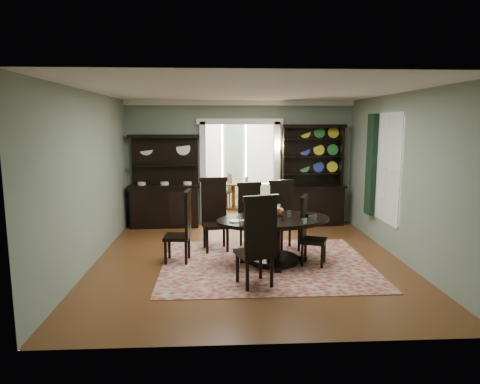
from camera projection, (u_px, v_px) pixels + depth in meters
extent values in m
cube|color=#563116|center=(249.00, 260.00, 7.76)|extent=(5.50, 6.00, 0.01)
cube|color=silver|center=(249.00, 91.00, 7.28)|extent=(5.50, 6.00, 0.01)
cube|color=gray|center=(90.00, 179.00, 7.37)|extent=(0.01, 6.00, 3.00)
cube|color=gray|center=(402.00, 177.00, 7.67)|extent=(0.01, 6.00, 3.00)
cube|color=gray|center=(270.00, 213.00, 4.56)|extent=(5.50, 0.01, 3.00)
cube|color=gray|center=(165.00, 163.00, 10.38)|extent=(1.85, 0.01, 3.00)
cube|color=gray|center=(313.00, 162.00, 10.58)|extent=(1.85, 0.01, 3.00)
cube|color=gray|center=(240.00, 111.00, 10.28)|extent=(1.80, 0.01, 0.50)
cube|color=white|center=(240.00, 103.00, 10.20)|extent=(5.50, 0.10, 0.12)
cube|color=#563116|center=(237.00, 209.00, 12.44)|extent=(3.50, 3.50, 0.01)
cube|color=silver|center=(236.00, 104.00, 11.97)|extent=(3.50, 3.50, 0.01)
cube|color=gray|center=(175.00, 158.00, 12.11)|extent=(0.01, 3.50, 3.00)
cube|color=gray|center=(297.00, 157.00, 12.30)|extent=(0.01, 3.50, 3.00)
cube|color=gray|center=(234.00, 153.00, 13.93)|extent=(3.50, 0.01, 3.00)
cube|color=white|center=(208.00, 152.00, 13.83)|extent=(1.05, 0.06, 2.20)
cube|color=white|center=(260.00, 152.00, 13.92)|extent=(1.05, 0.06, 2.20)
cube|color=white|center=(203.00, 173.00, 10.47)|extent=(0.14, 0.25, 2.50)
cube|color=white|center=(276.00, 173.00, 10.57)|extent=(0.14, 0.25, 2.50)
cube|color=white|center=(240.00, 122.00, 10.32)|extent=(2.08, 0.25, 0.14)
cube|color=white|center=(388.00, 168.00, 8.24)|extent=(0.02, 1.10, 2.00)
cube|color=white|center=(387.00, 168.00, 8.24)|extent=(0.01, 1.22, 2.12)
cube|color=black|center=(371.00, 165.00, 8.91)|extent=(0.10, 0.35, 2.10)
cube|color=#BD8232|center=(279.00, 149.00, 10.40)|extent=(0.08, 0.05, 0.18)
sphere|color=#FFD88C|center=(276.00, 146.00, 10.23)|extent=(0.07, 0.07, 0.07)
sphere|color=#FFD88C|center=(284.00, 146.00, 10.24)|extent=(0.07, 0.07, 0.07)
cube|color=maroon|center=(266.00, 264.00, 7.54)|extent=(3.64, 3.00, 0.01)
ellipsoid|color=black|center=(274.00, 220.00, 7.51)|extent=(2.25, 1.66, 0.05)
cylinder|color=black|center=(274.00, 222.00, 7.51)|extent=(2.22, 2.22, 0.03)
cylinder|color=black|center=(274.00, 240.00, 7.57)|extent=(0.26, 0.26, 0.71)
cylinder|color=black|center=(273.00, 259.00, 7.62)|extent=(0.90, 0.90, 0.11)
cylinder|color=silver|center=(275.00, 218.00, 7.43)|extent=(0.30, 0.30, 0.05)
cube|color=black|center=(216.00, 225.00, 8.28)|extent=(0.57, 0.55, 0.07)
cube|color=black|center=(214.00, 201.00, 8.42)|extent=(0.50, 0.13, 0.85)
cube|color=black|center=(214.00, 179.00, 8.35)|extent=(0.55, 0.16, 0.09)
cylinder|color=black|center=(207.00, 241.00, 8.09)|extent=(0.05, 0.05, 0.50)
cylinder|color=black|center=(227.00, 240.00, 8.17)|extent=(0.05, 0.05, 0.50)
cylinder|color=black|center=(205.00, 236.00, 8.47)|extent=(0.05, 0.05, 0.50)
cylinder|color=black|center=(224.00, 235.00, 8.55)|extent=(0.05, 0.05, 0.50)
cube|color=black|center=(252.00, 225.00, 8.45)|extent=(0.54, 0.53, 0.06)
cube|color=black|center=(249.00, 204.00, 8.58)|extent=(0.46, 0.15, 0.78)
cube|color=black|center=(249.00, 184.00, 8.52)|extent=(0.50, 0.18, 0.08)
cylinder|color=black|center=(246.00, 240.00, 8.27)|extent=(0.05, 0.05, 0.46)
cylinder|color=black|center=(264.00, 238.00, 8.37)|extent=(0.05, 0.05, 0.46)
cylinder|color=black|center=(241.00, 235.00, 8.61)|extent=(0.05, 0.05, 0.46)
cylinder|color=black|center=(258.00, 234.00, 8.71)|extent=(0.05, 0.05, 0.46)
cube|color=black|center=(286.00, 226.00, 8.30)|extent=(0.60, 0.59, 0.06)
cube|color=black|center=(281.00, 203.00, 8.43)|extent=(0.47, 0.20, 0.82)
cube|color=black|center=(282.00, 182.00, 8.36)|extent=(0.52, 0.24, 0.08)
cylinder|color=black|center=(282.00, 241.00, 8.10)|extent=(0.05, 0.05, 0.48)
cylinder|color=black|center=(299.00, 239.00, 8.24)|extent=(0.05, 0.05, 0.48)
cylinder|color=black|center=(273.00, 237.00, 8.44)|extent=(0.05, 0.05, 0.48)
cylinder|color=black|center=(290.00, 235.00, 8.58)|extent=(0.05, 0.05, 0.48)
cube|color=black|center=(177.00, 237.00, 7.59)|extent=(0.47, 0.49, 0.06)
cube|color=black|center=(188.00, 215.00, 7.52)|extent=(0.09, 0.46, 0.78)
cube|color=black|center=(187.00, 193.00, 7.46)|extent=(0.11, 0.50, 0.08)
cylinder|color=black|center=(169.00, 246.00, 7.81)|extent=(0.05, 0.05, 0.46)
cylinder|color=black|center=(165.00, 252.00, 7.45)|extent=(0.05, 0.05, 0.46)
cylinder|color=black|center=(189.00, 247.00, 7.80)|extent=(0.05, 0.05, 0.46)
cylinder|color=black|center=(186.00, 252.00, 7.45)|extent=(0.05, 0.05, 0.46)
cube|color=black|center=(314.00, 241.00, 7.44)|extent=(0.54, 0.55, 0.06)
cube|color=black|center=(304.00, 219.00, 7.44)|extent=(0.20, 0.42, 0.73)
cube|color=black|center=(304.00, 198.00, 7.38)|extent=(0.23, 0.46, 0.08)
cylinder|color=black|center=(322.00, 256.00, 7.26)|extent=(0.05, 0.05, 0.43)
cylinder|color=black|center=(324.00, 251.00, 7.58)|extent=(0.05, 0.05, 0.43)
cylinder|color=black|center=(302.00, 255.00, 7.37)|extent=(0.05, 0.05, 0.43)
cylinder|color=black|center=(305.00, 249.00, 7.69)|extent=(0.05, 0.05, 0.43)
cube|color=black|center=(254.00, 253.00, 6.47)|extent=(0.64, 0.62, 0.07)
cube|color=black|center=(261.00, 228.00, 6.20)|extent=(0.50, 0.22, 0.86)
cube|color=black|center=(261.00, 198.00, 6.13)|extent=(0.55, 0.25, 0.09)
cylinder|color=black|center=(261.00, 264.00, 6.77)|extent=(0.06, 0.06, 0.51)
cylinder|color=black|center=(237.00, 267.00, 6.62)|extent=(0.06, 0.06, 0.51)
cylinder|color=black|center=(272.00, 272.00, 6.40)|extent=(0.06, 0.06, 0.51)
cylinder|color=black|center=(247.00, 275.00, 6.26)|extent=(0.06, 0.06, 0.51)
cube|color=black|center=(165.00, 206.00, 10.25)|extent=(1.58, 0.59, 0.98)
cube|color=black|center=(165.00, 185.00, 10.17)|extent=(1.68, 0.64, 0.05)
cube|color=black|center=(165.00, 160.00, 10.29)|extent=(1.57, 0.13, 1.16)
cube|color=black|center=(165.00, 165.00, 10.21)|extent=(1.53, 0.32, 0.04)
cube|color=black|center=(164.00, 136.00, 10.09)|extent=(1.68, 0.40, 0.08)
cube|color=black|center=(312.00, 206.00, 10.43)|extent=(1.49, 0.64, 0.94)
cube|color=black|center=(312.00, 186.00, 10.35)|extent=(1.60, 0.70, 0.04)
cube|color=black|center=(311.00, 156.00, 10.44)|extent=(1.46, 0.18, 1.41)
cube|color=black|center=(283.00, 157.00, 10.30)|extent=(0.07, 0.27, 1.46)
cube|color=black|center=(341.00, 156.00, 10.38)|extent=(0.07, 0.27, 1.46)
cube|color=black|center=(313.00, 126.00, 10.21)|extent=(1.58, 0.46, 0.08)
cube|color=black|center=(312.00, 174.00, 10.41)|extent=(1.47, 0.39, 0.03)
cube|color=black|center=(312.00, 156.00, 10.34)|extent=(1.47, 0.39, 0.03)
cube|color=black|center=(313.00, 139.00, 10.28)|extent=(1.47, 0.39, 0.03)
cylinder|color=#503416|center=(233.00, 183.00, 12.29)|extent=(0.84, 0.84, 0.04)
cylinder|color=#503416|center=(233.00, 196.00, 12.34)|extent=(0.10, 0.10, 0.73)
cylinder|color=#503416|center=(233.00, 208.00, 12.40)|extent=(0.46, 0.46, 0.06)
cylinder|color=#503416|center=(223.00, 193.00, 12.23)|extent=(0.44, 0.44, 0.04)
cube|color=#503416|center=(230.00, 183.00, 12.23)|extent=(0.11, 0.40, 0.55)
cylinder|color=#503416|center=(217.00, 200.00, 12.37)|extent=(0.04, 0.04, 0.50)
cylinder|color=#503416|center=(219.00, 202.00, 12.08)|extent=(0.04, 0.04, 0.50)
cylinder|color=#503416|center=(227.00, 200.00, 12.45)|extent=(0.04, 0.04, 0.50)
cylinder|color=#503416|center=(229.00, 202.00, 12.16)|extent=(0.04, 0.04, 0.50)
cylinder|color=#503416|center=(253.00, 194.00, 12.42)|extent=(0.39, 0.39, 0.04)
cube|color=#503416|center=(247.00, 185.00, 12.42)|extent=(0.12, 0.35, 0.49)
cylinder|color=#503416|center=(256.00, 202.00, 12.30)|extent=(0.04, 0.04, 0.44)
cylinder|color=#503416|center=(258.00, 200.00, 12.56)|extent=(0.04, 0.04, 0.44)
cylinder|color=#503416|center=(247.00, 202.00, 12.35)|extent=(0.04, 0.04, 0.44)
cylinder|color=#503416|center=(249.00, 200.00, 12.62)|extent=(0.04, 0.04, 0.44)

